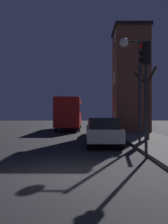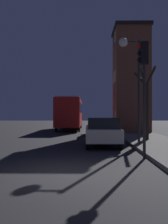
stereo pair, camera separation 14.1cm
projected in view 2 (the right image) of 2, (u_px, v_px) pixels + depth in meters
The scene contains 8 objects.
ground_plane at pixel (68, 174), 7.44m from camera, with size 120.00×120.00×0.00m, color black.
brick_building at pixel (131, 79), 23.84m from camera, with size 3.32×4.00×9.86m.
streetlamp at pixel (130, 64), 14.38m from camera, with size 1.23×0.52×6.03m.
traffic_light at pixel (143, 75), 9.92m from camera, with size 0.43×0.24×4.67m.
bare_tree at pixel (146, 105), 15.98m from camera, with size 1.08×2.11×4.79m.
bus at pixel (70, 111), 28.29m from camera, with size 2.51×9.82×3.51m.
car_near_lane at pixel (102, 131), 13.83m from camera, with size 1.83×4.01×1.58m.
car_mid_lane at pixel (98, 127), 20.72m from camera, with size 1.84×4.02×1.40m.
Camera 2 is at (0.58, -7.45, 1.78)m, focal length 40.00 mm.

